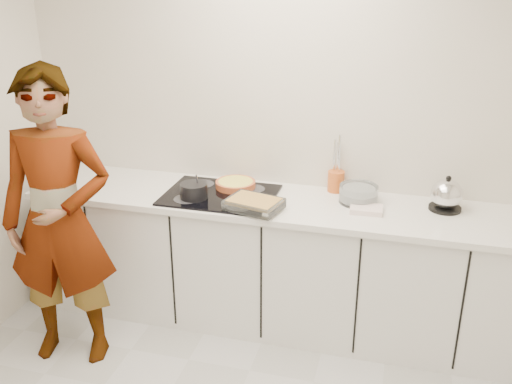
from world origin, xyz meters
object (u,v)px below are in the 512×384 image
(utensil_crock, at_px, (336,181))
(cook, at_px, (59,221))
(hob, at_px, (220,195))
(mixing_bowl, at_px, (358,195))
(baking_dish, at_px, (254,203))
(tart_dish, at_px, (236,184))
(kettle, at_px, (446,196))
(saucepan, at_px, (194,191))

(utensil_crock, height_order, cook, cook)
(hob, bearing_deg, mixing_bowl, 8.08)
(mixing_bowl, bearing_deg, hob, -171.92)
(baking_dish, bearing_deg, cook, -156.43)
(tart_dish, height_order, kettle, kettle)
(mixing_bowl, bearing_deg, baking_dish, -153.45)
(mixing_bowl, bearing_deg, saucepan, -167.09)
(baking_dish, bearing_deg, utensil_crock, 46.31)
(utensil_crock, bearing_deg, saucepan, -155.40)
(tart_dish, bearing_deg, hob, -113.82)
(saucepan, height_order, kettle, kettle)
(tart_dish, bearing_deg, utensil_crock, 12.28)
(cook, bearing_deg, saucepan, 27.81)
(saucepan, bearing_deg, hob, 37.91)
(utensil_crock, bearing_deg, hob, -158.45)
(kettle, distance_m, cook, 2.34)
(hob, relative_size, baking_dish, 1.93)
(mixing_bowl, height_order, kettle, kettle)
(cook, bearing_deg, mixing_bowl, 12.99)
(tart_dish, distance_m, cook, 1.16)
(hob, relative_size, cook, 0.39)
(tart_dish, distance_m, saucepan, 0.32)
(hob, height_order, saucepan, saucepan)
(kettle, bearing_deg, utensil_crock, 168.86)
(tart_dish, relative_size, utensil_crock, 2.48)
(saucepan, distance_m, utensil_crock, 0.95)
(kettle, xyz_separation_m, cook, (-2.20, -0.79, -0.09))
(baking_dish, bearing_deg, kettle, 15.92)
(mixing_bowl, xyz_separation_m, utensil_crock, (-0.17, 0.16, 0.02))
(hob, xyz_separation_m, mixing_bowl, (0.89, 0.13, 0.05))
(kettle, bearing_deg, mixing_bowl, -177.69)
(tart_dish, relative_size, mixing_bowl, 1.10)
(tart_dish, distance_m, baking_dish, 0.39)
(saucepan, bearing_deg, utensil_crock, 24.60)
(kettle, height_order, cook, cook)
(saucepan, bearing_deg, baking_dish, -9.21)
(mixing_bowl, distance_m, cook, 1.84)
(kettle, bearing_deg, baking_dish, -164.08)
(hob, xyz_separation_m, saucepan, (-0.14, -0.11, 0.06))
(tart_dish, relative_size, kettle, 1.54)
(hob, height_order, utensil_crock, utensil_crock)
(hob, distance_m, mixing_bowl, 0.90)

